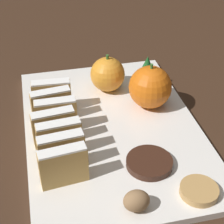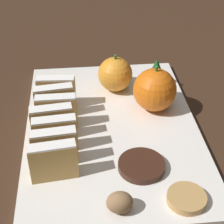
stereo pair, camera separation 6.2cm
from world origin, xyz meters
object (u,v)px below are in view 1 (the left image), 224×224
orange_near (150,87)px  chocolate_cookie (149,163)px  orange_far (108,74)px  walnut (136,201)px

orange_near → chocolate_cookie: (-0.05, -0.15, -0.03)m
orange_near → orange_far: bearing=131.7°
chocolate_cookie → orange_near: bearing=72.7°
orange_far → walnut: 0.30m
walnut → chocolate_cookie: walnut is taller
walnut → orange_far: bearing=85.0°
chocolate_cookie → orange_far: bearing=94.0°
orange_far → walnut: bearing=-95.0°
orange_near → walnut: size_ratio=2.38×
orange_far → walnut: size_ratio=2.08×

